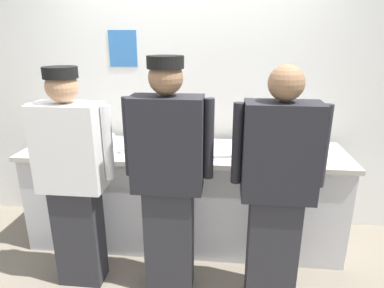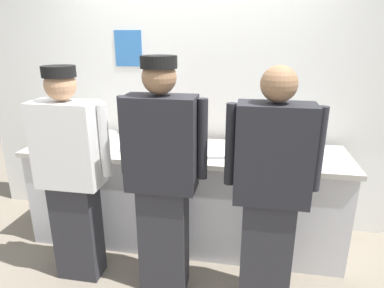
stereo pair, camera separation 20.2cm
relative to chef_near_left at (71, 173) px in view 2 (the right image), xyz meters
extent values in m
plane|color=slate|center=(0.72, 0.25, -0.88)|extent=(9.00, 9.00, 0.00)
cube|color=white|center=(0.72, 1.09, 0.50)|extent=(4.34, 0.10, 2.75)
cube|color=#3370B7|center=(0.11, 1.03, 0.84)|extent=(0.26, 0.01, 0.33)
cube|color=silver|center=(0.72, 0.61, -0.45)|extent=(2.71, 0.63, 0.86)
cube|color=#B7B2A8|center=(0.72, 0.61, 0.00)|extent=(2.77, 0.68, 0.04)
cube|color=#2D2D33|center=(0.00, 0.00, -0.49)|extent=(0.33, 0.20, 0.79)
cube|color=white|center=(0.00, 0.00, 0.22)|extent=(0.46, 0.24, 0.62)
cylinder|color=white|center=(-0.26, 0.04, 0.25)|extent=(0.07, 0.07, 0.53)
cylinder|color=white|center=(0.26, 0.04, 0.25)|extent=(0.07, 0.07, 0.53)
sphere|color=tan|center=(0.00, 0.00, 0.64)|extent=(0.21, 0.21, 0.21)
cylinder|color=black|center=(0.00, 0.00, 0.73)|extent=(0.22, 0.22, 0.07)
cube|color=#2D2D33|center=(0.69, -0.01, -0.47)|extent=(0.34, 0.20, 0.82)
cube|color=#232328|center=(0.69, -0.01, 0.27)|extent=(0.48, 0.24, 0.65)
cylinder|color=#232328|center=(0.42, 0.03, 0.30)|extent=(0.07, 0.07, 0.55)
cylinder|color=#232328|center=(0.97, 0.03, 0.30)|extent=(0.07, 0.07, 0.55)
sphere|color=#8C6647|center=(0.69, -0.01, 0.71)|extent=(0.22, 0.22, 0.22)
cylinder|color=black|center=(0.69, -0.01, 0.80)|extent=(0.23, 0.23, 0.08)
cube|color=#2D2D33|center=(1.43, -0.04, -0.47)|extent=(0.34, 0.20, 0.81)
cube|color=#232328|center=(1.43, -0.04, 0.25)|extent=(0.47, 0.24, 0.64)
cylinder|color=#232328|center=(1.15, 0.00, 0.28)|extent=(0.07, 0.07, 0.55)
cylinder|color=#232328|center=(1.70, 0.00, 0.28)|extent=(0.07, 0.07, 0.55)
sphere|color=#8C6647|center=(1.43, -0.04, 0.69)|extent=(0.22, 0.22, 0.22)
cylinder|color=white|center=(1.53, 0.57, 0.02)|extent=(0.20, 0.20, 0.01)
cylinder|color=white|center=(1.53, 0.57, 0.03)|extent=(0.20, 0.20, 0.01)
cylinder|color=white|center=(1.53, 0.57, 0.05)|extent=(0.20, 0.20, 0.01)
cylinder|color=white|center=(1.53, 0.57, 0.06)|extent=(0.20, 0.20, 0.01)
cylinder|color=white|center=(1.53, 0.57, 0.07)|extent=(0.20, 0.20, 0.01)
cylinder|color=white|center=(1.53, 0.57, 0.08)|extent=(0.20, 0.20, 0.01)
cylinder|color=white|center=(1.53, 0.57, 0.09)|extent=(0.20, 0.20, 0.01)
cylinder|color=white|center=(1.53, 0.57, 0.11)|extent=(0.20, 0.20, 0.01)
cylinder|color=white|center=(1.76, 0.71, 0.02)|extent=(0.21, 0.21, 0.01)
cylinder|color=white|center=(1.76, 0.71, 0.03)|extent=(0.21, 0.21, 0.01)
cylinder|color=white|center=(1.76, 0.71, 0.05)|extent=(0.21, 0.21, 0.01)
cylinder|color=white|center=(1.76, 0.71, 0.06)|extent=(0.21, 0.21, 0.01)
cylinder|color=white|center=(1.76, 0.71, 0.07)|extent=(0.21, 0.21, 0.01)
cylinder|color=#B7BABF|center=(-0.02, 0.53, 0.08)|extent=(0.32, 0.32, 0.12)
cube|color=#B7BABF|center=(1.15, 0.61, 0.03)|extent=(0.58, 0.42, 0.02)
cylinder|color=red|center=(0.73, 0.65, 0.09)|extent=(0.06, 0.06, 0.15)
cone|color=red|center=(0.73, 0.65, 0.19)|extent=(0.05, 0.05, 0.04)
cylinder|color=red|center=(0.68, 0.44, 0.09)|extent=(0.06, 0.06, 0.15)
cone|color=red|center=(0.68, 0.44, 0.18)|extent=(0.05, 0.05, 0.04)
cylinder|color=orange|center=(0.80, 0.58, 0.10)|extent=(0.05, 0.05, 0.17)
cone|color=orange|center=(0.80, 0.58, 0.20)|extent=(0.04, 0.04, 0.04)
cylinder|color=white|center=(0.35, 0.71, 0.03)|extent=(0.08, 0.08, 0.04)
cylinder|color=red|center=(0.35, 0.71, 0.05)|extent=(0.07, 0.07, 0.01)
cylinder|color=white|center=(0.23, 0.49, 0.04)|extent=(0.10, 0.10, 0.04)
cylinder|color=orange|center=(0.23, 0.49, 0.05)|extent=(0.08, 0.08, 0.01)
cylinder|color=white|center=(-0.10, 0.75, 0.07)|extent=(0.09, 0.09, 0.10)
cube|color=#B7BABF|center=(0.62, 0.58, 0.02)|extent=(0.19, 0.03, 0.01)
cube|color=black|center=(0.48, 0.58, 0.02)|extent=(0.09, 0.03, 0.02)
camera|label=1|loc=(1.07, -2.08, 0.96)|focal=31.09mm
camera|label=2|loc=(1.27, -2.05, 0.96)|focal=31.09mm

